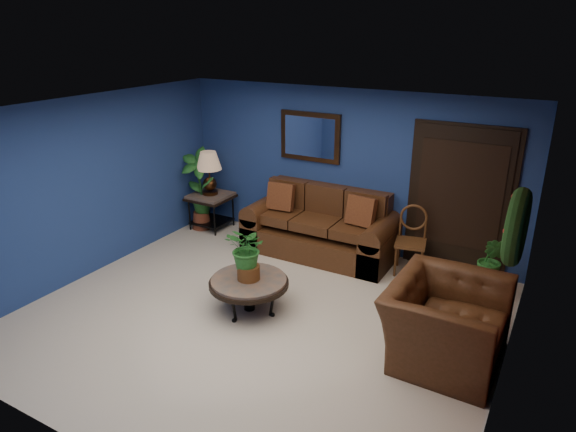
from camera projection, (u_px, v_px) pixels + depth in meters
The scene contains 18 objects.
floor at pixel (260, 316), 6.33m from camera, with size 5.50×5.50×0.00m, color beige.
wall_back at pixel (345, 170), 7.92m from camera, with size 5.50×0.04×2.50m, color navy.
wall_left at pixel (92, 186), 7.15m from camera, with size 0.04×5.00×2.50m, color navy.
wall_right_brick at pixel (515, 276), 4.62m from camera, with size 0.04×5.00×2.50m, color maroon.
ceiling at pixel (256, 112), 5.44m from camera, with size 5.50×5.00×0.02m, color silver.
crown_molding at pixel (534, 148), 4.22m from camera, with size 0.03×5.00×0.14m, color white.
wall_mirror at pixel (310, 137), 8.00m from camera, with size 1.02×0.06×0.77m, color #432511.
closet_door at pixel (459, 201), 7.17m from camera, with size 1.44×0.06×2.18m, color black.
wreath at pixel (517, 227), 4.53m from camera, with size 0.72×0.72×0.16m, color black.
sofa at pixel (322, 231), 7.99m from camera, with size 2.31×1.00×1.04m.
coffee_table at pixel (249, 283), 6.35m from camera, with size 0.99×0.99×0.43m.
end_table at pixel (211, 202), 8.89m from camera, with size 0.68×0.68×0.62m.
table_lamp at pixel (209, 168), 8.67m from camera, with size 0.43×0.43×0.72m.
side_chair at pixel (412, 235), 7.30m from camera, with size 0.49×0.49×0.98m.
armchair at pixel (445, 322), 5.42m from camera, with size 1.31×1.15×0.85m, color #462414.
coffee_plant at pixel (248, 251), 6.20m from camera, with size 0.57×0.52×0.69m.
floor_plant at pixel (492, 264), 6.68m from camera, with size 0.45×0.40×0.84m.
tall_plant at pixel (199, 186), 8.77m from camera, with size 0.70×0.56×1.42m.
Camera 1 is at (2.99, -4.61, 3.40)m, focal length 32.00 mm.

